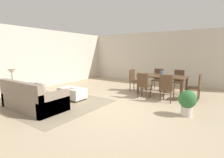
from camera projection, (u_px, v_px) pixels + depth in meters
The scene contains 18 objects.
ground_plane at pixel (112, 109), 4.87m from camera, with size 10.80×10.80×0.00m, color tan.
wall_back at pixel (165, 58), 8.75m from camera, with size 9.00×0.12×2.70m, color beige.
wall_left at pixel (36, 59), 7.56m from camera, with size 0.12×11.00×2.70m, color beige.
area_rug at pixel (55, 103), 5.45m from camera, with size 3.00×2.80×0.01m, color gray.
couch at pixel (33, 99), 4.88m from camera, with size 1.96×0.97×0.86m.
ottoman_table at pixel (72, 93), 5.88m from camera, with size 0.95×0.56×0.41m.
side_table at pixel (13, 88), 5.62m from camera, with size 0.40×0.40×0.59m.
table_lamp at pixel (12, 72), 5.54m from camera, with size 0.26×0.26×0.53m.
dining_table at pixel (162, 78), 6.42m from camera, with size 1.75×0.98×0.76m.
dining_chair_near_left at pixel (143, 84), 5.99m from camera, with size 0.41×0.41×0.92m.
dining_chair_near_right at pixel (167, 87), 5.52m from camera, with size 0.41×0.41×0.92m.
dining_chair_far_left at pixel (158, 78), 7.40m from camera, with size 0.40×0.40×0.92m.
dining_chair_far_right at pixel (178, 80), 6.90m from camera, with size 0.42×0.42×0.92m.
dining_chair_head_east at pixel (197, 85), 5.74m from camera, with size 0.41×0.41×0.92m.
dining_chair_head_west at pixel (134, 79), 7.11m from camera, with size 0.41×0.41×0.92m.
vase_centerpiece at pixel (162, 73), 6.42m from camera, with size 0.12×0.12×0.18m, color slate.
book_on_ottoman at pixel (74, 88), 5.79m from camera, with size 0.26×0.20×0.03m, color silver.
potted_plant at pixel (187, 101), 4.31m from camera, with size 0.45×0.45×0.68m.
Camera 1 is at (2.62, -3.87, 1.65)m, focal length 26.80 mm.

